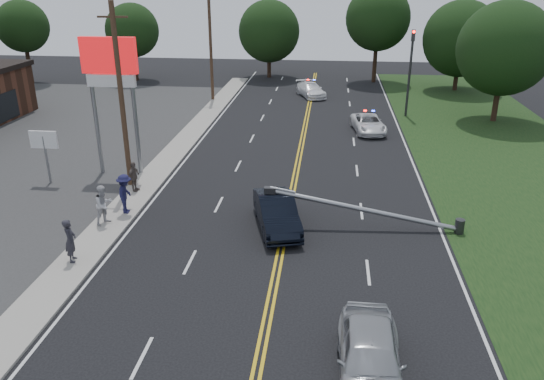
# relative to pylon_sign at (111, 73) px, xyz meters

# --- Properties ---
(ground) EXTENTS (120.00, 120.00, 0.00)m
(ground) POSITION_rel_pylon_sign_xyz_m (10.50, -14.00, -6.00)
(ground) COLOR black
(ground) RESTS_ON ground
(sidewalk) EXTENTS (1.80, 70.00, 0.12)m
(sidewalk) POSITION_rel_pylon_sign_xyz_m (2.10, -4.00, -5.94)
(sidewalk) COLOR gray
(sidewalk) RESTS_ON ground
(centerline_yellow) EXTENTS (0.36, 80.00, 0.00)m
(centerline_yellow) POSITION_rel_pylon_sign_xyz_m (10.50, -4.00, -5.99)
(centerline_yellow) COLOR gold
(centerline_yellow) RESTS_ON ground
(pylon_sign) EXTENTS (3.20, 0.35, 8.00)m
(pylon_sign) POSITION_rel_pylon_sign_xyz_m (0.00, 0.00, 0.00)
(pylon_sign) COLOR gray
(pylon_sign) RESTS_ON ground
(small_sign) EXTENTS (1.60, 0.14, 3.10)m
(small_sign) POSITION_rel_pylon_sign_xyz_m (-3.50, -2.00, -3.66)
(small_sign) COLOR gray
(small_sign) RESTS_ON ground
(traffic_signal) EXTENTS (0.28, 0.41, 7.05)m
(traffic_signal) POSITION_rel_pylon_sign_xyz_m (18.80, 16.00, -1.79)
(traffic_signal) COLOR #2D2D30
(traffic_signal) RESTS_ON ground
(fallen_streetlight) EXTENTS (9.36, 0.44, 1.91)m
(fallen_streetlight) POSITION_rel_pylon_sign_xyz_m (14.69, -6.00, -5.08)
(fallen_streetlight) COLOR #2D2D30
(fallen_streetlight) RESTS_ON ground
(utility_pole_mid) EXTENTS (1.60, 0.28, 10.00)m
(utility_pole_mid) POSITION_rel_pylon_sign_xyz_m (1.30, -2.00, -0.91)
(utility_pole_mid) COLOR #382619
(utility_pole_mid) RESTS_ON ground
(utility_pole_far) EXTENTS (1.60, 0.28, 10.00)m
(utility_pole_far) POSITION_rel_pylon_sign_xyz_m (1.30, 20.00, -0.91)
(utility_pole_far) COLOR #382619
(utility_pole_far) RESTS_ON ground
(tree_4) EXTENTS (5.41, 5.41, 8.72)m
(tree_4) POSITION_rel_pylon_sign_xyz_m (-20.29, 26.18, 0.00)
(tree_4) COLOR black
(tree_4) RESTS_ON ground
(tree_5) EXTENTS (5.78, 5.78, 8.32)m
(tree_5) POSITION_rel_pylon_sign_xyz_m (-9.43, 29.10, -0.58)
(tree_5) COLOR black
(tree_5) RESTS_ON ground
(tree_6) EXTENTS (6.87, 6.87, 8.58)m
(tree_6) POSITION_rel_pylon_sign_xyz_m (5.23, 32.59, -0.86)
(tree_6) COLOR black
(tree_6) RESTS_ON ground
(tree_7) EXTENTS (6.84, 6.84, 10.19)m
(tree_7) POSITION_rel_pylon_sign_xyz_m (17.10, 31.02, 0.76)
(tree_7) COLOR black
(tree_7) RESTS_ON ground
(tree_8) EXTENTS (7.53, 7.53, 8.92)m
(tree_8) POSITION_rel_pylon_sign_xyz_m (25.14, 27.44, -0.85)
(tree_8) COLOR black
(tree_8) RESTS_ON ground
(tree_9) EXTENTS (7.31, 7.31, 9.44)m
(tree_9) POSITION_rel_pylon_sign_xyz_m (25.76, 15.18, -0.22)
(tree_9) COLOR black
(tree_9) RESTS_ON ground
(crashed_sedan) EXTENTS (2.89, 5.07, 1.58)m
(crashed_sedan) POSITION_rel_pylon_sign_xyz_m (10.09, -6.37, -5.21)
(crashed_sedan) COLOR black
(crashed_sedan) RESTS_ON ground
(waiting_sedan) EXTENTS (1.96, 4.81, 1.63)m
(waiting_sedan) POSITION_rel_pylon_sign_xyz_m (13.85, -16.21, -5.18)
(waiting_sedan) COLOR #A6A9AE
(waiting_sedan) RESTS_ON ground
(emergency_a) EXTENTS (2.79, 4.91, 1.29)m
(emergency_a) POSITION_rel_pylon_sign_xyz_m (15.34, 10.73, -5.35)
(emergency_a) COLOR silver
(emergency_a) RESTS_ON ground
(emergency_b) EXTENTS (3.49, 4.98, 1.34)m
(emergency_b) POSITION_rel_pylon_sign_xyz_m (10.47, 22.69, -5.33)
(emergency_b) COLOR white
(emergency_b) RESTS_ON ground
(bystander_a) EXTENTS (0.62, 0.79, 1.89)m
(bystander_a) POSITION_rel_pylon_sign_xyz_m (1.98, -10.60, -4.93)
(bystander_a) COLOR #28272F
(bystander_a) RESTS_ON sidewalk
(bystander_b) EXTENTS (1.10, 1.18, 1.93)m
(bystander_b) POSITION_rel_pylon_sign_xyz_m (1.92, -7.00, -4.91)
(bystander_b) COLOR #B3B2B8
(bystander_b) RESTS_ON sidewalk
(bystander_c) EXTENTS (0.89, 1.38, 2.01)m
(bystander_c) POSITION_rel_pylon_sign_xyz_m (2.47, -5.69, -4.87)
(bystander_c) COLOR #1A193F
(bystander_c) RESTS_ON sidewalk
(bystander_d) EXTENTS (0.60, 1.04, 1.66)m
(bystander_d) POSITION_rel_pylon_sign_xyz_m (1.89, -2.91, -5.05)
(bystander_d) COLOR #5B4F48
(bystander_d) RESTS_ON sidewalk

